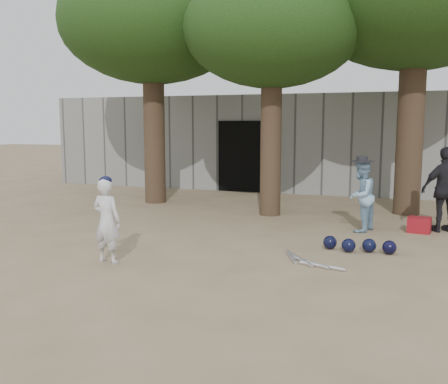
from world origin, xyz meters
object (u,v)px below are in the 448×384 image
at_px(boy_player, 107,221).
at_px(spectator_blue, 361,196).
at_px(spectator_dark, 446,190).
at_px(red_bag, 419,225).

distance_m(boy_player, spectator_blue, 4.99).
height_order(spectator_dark, red_bag, spectator_dark).
bearing_deg(red_bag, boy_player, -139.55).
xyz_separation_m(spectator_blue, spectator_dark, (1.56, 0.53, 0.13)).
height_order(boy_player, spectator_dark, spectator_dark).
relative_size(spectator_blue, red_bag, 3.38).
relative_size(boy_player, spectator_dark, 0.78).
bearing_deg(spectator_dark, boy_player, 14.39).
height_order(boy_player, red_bag, boy_player).
bearing_deg(spectator_blue, spectator_dark, 127.12).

